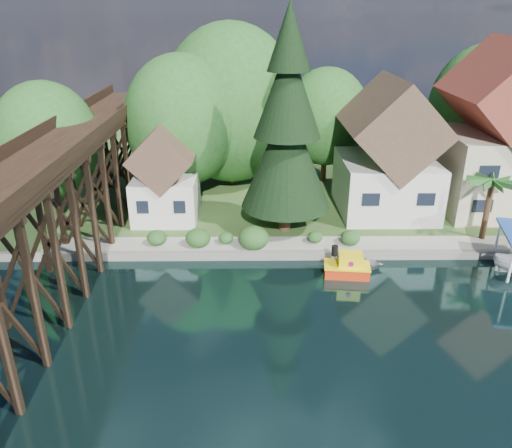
# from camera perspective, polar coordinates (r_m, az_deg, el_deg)

# --- Properties ---
(ground) EXTENTS (140.00, 140.00, 0.00)m
(ground) POSITION_cam_1_polar(r_m,az_deg,el_deg) (28.69, 8.00, -11.39)
(ground) COLOR black
(ground) RESTS_ON ground
(bank) EXTENTS (140.00, 52.00, 0.50)m
(bank) POSITION_cam_1_polar(r_m,az_deg,el_deg) (59.60, 3.47, 7.81)
(bank) COLOR #2D481D
(bank) RESTS_ON ground
(seawall) EXTENTS (60.00, 0.40, 0.62)m
(seawall) POSITION_cam_1_polar(r_m,az_deg,el_deg) (36.03, 12.58, -3.47)
(seawall) COLOR slate
(seawall) RESTS_ON ground
(promenade) EXTENTS (50.00, 2.60, 0.06)m
(promenade) POSITION_cam_1_polar(r_m,az_deg,el_deg) (37.56, 15.17, -2.22)
(promenade) COLOR gray
(promenade) RESTS_ON bank
(trestle_bridge) EXTENTS (4.12, 44.18, 9.30)m
(trestle_bridge) POSITION_cam_1_polar(r_m,az_deg,el_deg) (32.68, -21.82, 2.16)
(trestle_bridge) COLOR black
(trestle_bridge) RESTS_ON ground
(house_left) EXTENTS (7.64, 8.64, 11.02)m
(house_left) POSITION_cam_1_polar(r_m,az_deg,el_deg) (42.30, 14.85, 7.40)
(house_left) COLOR beige
(house_left) RESTS_ON bank
(house_center) EXTENTS (8.65, 9.18, 13.89)m
(house_center) POSITION_cam_1_polar(r_m,az_deg,el_deg) (45.64, 25.95, 8.63)
(house_center) COLOR #B9B190
(house_center) RESTS_ON bank
(shed) EXTENTS (5.09, 5.40, 7.85)m
(shed) POSITION_cam_1_polar(r_m,az_deg,el_deg) (40.34, -10.37, 5.08)
(shed) COLOR beige
(shed) RESTS_ON bank
(bg_trees) EXTENTS (49.90, 13.30, 10.57)m
(bg_trees) POSITION_cam_1_polar(r_m,az_deg,el_deg) (45.69, 6.03, 11.98)
(bg_trees) COLOR #382314
(bg_trees) RESTS_ON bank
(shrubs) EXTENTS (15.76, 2.47, 1.70)m
(shrubs) POSITION_cam_1_polar(r_m,az_deg,el_deg) (35.83, -1.24, -1.39)
(shrubs) COLOR #1C4418
(shrubs) RESTS_ON bank
(conifer) EXTENTS (6.65, 6.65, 16.36)m
(conifer) POSITION_cam_1_polar(r_m,az_deg,el_deg) (36.21, 3.58, 10.80)
(conifer) COLOR #382314
(conifer) RESTS_ON bank
(palm_tree) EXTENTS (4.17, 4.17, 4.93)m
(palm_tree) POSITION_cam_1_polar(r_m,az_deg,el_deg) (39.31, 25.39, 4.17)
(palm_tree) COLOR #382314
(palm_tree) RESTS_ON bank
(tugboat) EXTENTS (3.15, 1.96, 2.16)m
(tugboat) POSITION_cam_1_polar(r_m,az_deg,el_deg) (33.48, 10.42, -4.81)
(tugboat) COLOR red
(tugboat) RESTS_ON ground
(boat_white_a) EXTENTS (4.01, 3.23, 0.74)m
(boat_white_a) POSITION_cam_1_polar(r_m,az_deg,el_deg) (34.82, 11.44, -4.25)
(boat_white_a) COLOR silver
(boat_white_a) RESTS_ON ground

